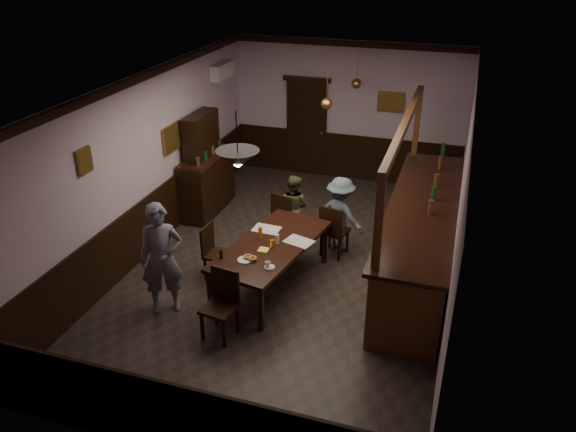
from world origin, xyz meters
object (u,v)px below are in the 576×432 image
at_px(person_seated_left, 293,207).
at_px(pendant_brass_far, 357,84).
at_px(chair_far_left, 285,216).
at_px(coffee_cup, 268,264).
at_px(sideboard, 205,173).
at_px(dining_table, 271,247).
at_px(pendant_brass_mid, 327,104).
at_px(chair_far_right, 333,229).
at_px(chair_near, 222,300).
at_px(soda_can, 272,244).
at_px(chair_side, 214,250).
at_px(person_standing, 162,259).
at_px(pendant_iron, 238,159).
at_px(bar_counter, 421,237).
at_px(person_seated_right, 340,214).

distance_m(person_seated_left, pendant_brass_far, 2.92).
distance_m(chair_far_left, pendant_brass_far, 3.18).
xyz_separation_m(coffee_cup, sideboard, (-2.27, 2.78, -0.01)).
bearing_deg(dining_table, coffee_cup, -74.90).
bearing_deg(pendant_brass_mid, chair_far_right, -68.28).
height_order(chair_far_left, chair_far_right, chair_far_left).
xyz_separation_m(chair_near, coffee_cup, (0.42, 0.66, 0.27)).
distance_m(dining_table, chair_far_left, 1.36).
xyz_separation_m(chair_far_right, sideboard, (-2.77, 0.97, 0.27)).
xyz_separation_m(chair_near, sideboard, (-1.85, 3.44, 0.25)).
bearing_deg(soda_can, dining_table, 115.85).
relative_size(chair_side, pendant_brass_far, 1.11).
xyz_separation_m(person_standing, pendant_iron, (1.12, 0.25, 1.54)).
xyz_separation_m(chair_far_left, chair_near, (-0.03, -2.63, -0.00)).
relative_size(sideboard, pendant_brass_mid, 2.42).
bearing_deg(pendant_brass_mid, bar_counter, -32.28).
height_order(chair_far_left, sideboard, sideboard).
xyz_separation_m(chair_far_left, coffee_cup, (0.39, -1.97, 0.26)).
height_order(chair_far_right, person_seated_right, person_seated_right).
bearing_deg(pendant_brass_mid, pendant_brass_far, 82.78).
height_order(chair_far_right, sideboard, sideboard).
height_order(chair_side, pendant_brass_far, pendant_brass_far).
bearing_deg(chair_near, coffee_cup, 65.39).
xyz_separation_m(coffee_cup, pendant_iron, (-0.32, -0.15, 1.58)).
height_order(chair_far_right, chair_side, chair_far_right).
distance_m(person_standing, pendant_brass_mid, 3.95).
xyz_separation_m(person_seated_right, soda_can, (-0.68, -1.54, 0.14)).
height_order(person_seated_right, pendant_iron, pendant_iron).
relative_size(person_seated_right, sideboard, 0.68).
height_order(soda_can, pendant_brass_far, pendant_brass_far).
relative_size(dining_table, chair_near, 2.41).
relative_size(dining_table, soda_can, 19.56).
bearing_deg(pendant_iron, bar_counter, 40.38).
xyz_separation_m(chair_far_right, person_standing, (-1.94, -2.20, 0.32)).
xyz_separation_m(chair_side, pendant_brass_far, (1.36, 3.94, 1.80)).
height_order(chair_near, pendant_iron, pendant_iron).
bearing_deg(chair_side, dining_table, -85.42).
xyz_separation_m(bar_counter, pendant_brass_far, (-1.69, 2.78, 1.67)).
height_order(chair_side, person_seated_right, person_seated_right).
xyz_separation_m(chair_far_right, person_seated_right, (0.05, 0.27, 0.15)).
bearing_deg(soda_can, person_seated_left, 96.77).
bearing_deg(chair_side, person_standing, 164.78).
bearing_deg(pendant_brass_mid, chair_near, -97.28).
height_order(dining_table, chair_far_left, chair_far_left).
bearing_deg(pendant_brass_far, chair_near, -97.26).
xyz_separation_m(soda_can, bar_counter, (2.06, 1.23, -0.18)).
bearing_deg(chair_far_left, sideboard, -4.37).
bearing_deg(dining_table, bar_counter, 28.25).
bearing_deg(dining_table, chair_near, -100.86).
bearing_deg(coffee_cup, person_seated_right, 85.71).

